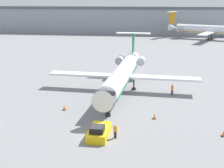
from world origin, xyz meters
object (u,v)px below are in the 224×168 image
Objects in this scene: airplane_parked_far_left at (214,30)px; worker_near_tug at (115,131)px; airplane_main at (123,73)px; traffic_cone_right at (154,116)px; pushback_tug at (99,132)px; traffic_cone_left at (64,108)px; traffic_cone_mid at (223,134)px; worker_by_wing at (172,89)px.

worker_near_tug is at bearing -105.55° from airplane_parked_far_left.
traffic_cone_right is at bearing -65.71° from airplane_main.
pushback_tug reaches higher than traffic_cone_left.
airplane_parked_far_left is at bearing 69.89° from airplane_main.
worker_near_tug is 2.39× the size of traffic_cone_left.
traffic_cone_left is at bearing 128.75° from pushback_tug.
traffic_cone_mid is 96.27m from airplane_parked_far_left.
worker_near_tug is 101.19m from airplane_parked_far_left.
airplane_parked_far_left is at bearing 67.98° from traffic_cone_left.
airplane_main is 18.09× the size of worker_near_tug.
traffic_cone_mid is at bearing -28.81° from traffic_cone_right.
worker_by_wing is at bearing 31.37° from traffic_cone_left.
airplane_main is at bearing 171.35° from worker_by_wing.
worker_near_tug is 0.05× the size of airplane_parked_far_left.
traffic_cone_right is at bearing 151.19° from traffic_cone_mid.
worker_near_tug is 13.09m from traffic_cone_mid.
traffic_cone_mid is at bearing 10.15° from worker_near_tug.
traffic_cone_right is at bearing -103.99° from airplane_parked_far_left.
traffic_cone_mid is (14.88, 2.22, -0.29)m from pushback_tug.
airplane_main is at bearing -110.11° from airplane_parked_far_left.
worker_by_wing is 0.05× the size of airplane_parked_far_left.
traffic_cone_right is 9.50m from traffic_cone_mid.
airplane_parked_far_left is at bearing 81.49° from traffic_cone_mid.
worker_by_wing is 81.40m from airplane_parked_far_left.
traffic_cone_left is 95.91m from airplane_parked_far_left.
airplane_parked_far_left is at bearing 76.01° from worker_by_wing.
airplane_main is at bearing 93.76° from worker_near_tug.
airplane_main reaches higher than traffic_cone_mid.
traffic_cone_left is (-7.53, -11.25, -2.93)m from airplane_main.
traffic_cone_left is (-16.27, -9.92, -0.65)m from worker_by_wing.
traffic_cone_mid is at bearing 8.48° from pushback_tug.
airplane_parked_far_left is (14.24, 95.14, 3.72)m from traffic_cone_mid.
traffic_cone_left is 0.99× the size of traffic_cone_mid.
pushback_tug reaches higher than traffic_cone_right.
traffic_cone_left is 13.49m from traffic_cone_right.
worker_by_wing is 2.54× the size of traffic_cone_right.
airplane_parked_far_left is at bearing 76.01° from traffic_cone_right.
airplane_parked_far_left is at bearing 74.45° from worker_near_tug.
worker_near_tug reaches higher than traffic_cone_right.
airplane_main is 42.87× the size of traffic_cone_mid.
worker_by_wing is at bearing 62.86° from pushback_tug.
airplane_main is 14.51m from traffic_cone_right.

